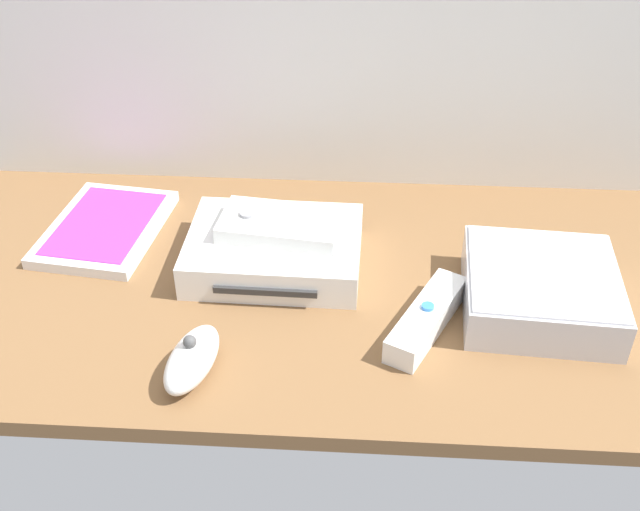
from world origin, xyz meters
TOP-DOWN VIEW (x-y plane):
  - ground_plane at (0.00, 0.00)cm, footprint 100.00×48.00cm
  - game_console at (-5.82, 3.25)cm, footprint 21.34×16.86cm
  - mini_computer at (25.33, -3.12)cm, footprint 18.10×18.10cm
  - game_case at (-28.80, 8.88)cm, footprint 15.82×20.52cm
  - remote_wand at (12.31, -7.65)cm, footprint 9.87×14.84cm
  - remote_nunchuk at (-12.22, -16.16)cm, footprint 6.48×10.72cm
  - remote_classic_pad at (-5.10, 4.07)cm, footprint 15.26×9.68cm

SIDE VIEW (x-z plane):
  - ground_plane at x=0.00cm, z-range -2.00..0.00cm
  - game_case at x=-28.80cm, z-range -0.02..1.54cm
  - remote_wand at x=12.31cm, z-range -0.19..3.21cm
  - remote_nunchuk at x=-12.22cm, z-range -0.51..4.59cm
  - game_console at x=-5.82cm, z-range 0.00..4.40cm
  - mini_computer at x=25.33cm, z-range -0.01..5.29cm
  - remote_classic_pad at x=-5.10cm, z-range 4.21..6.61cm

